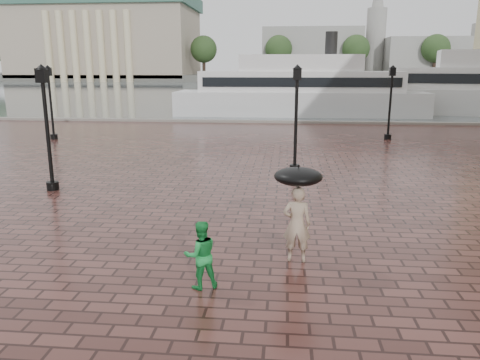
# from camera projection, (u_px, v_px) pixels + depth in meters

# --- Properties ---
(harbour_water) EXTENTS (240.00, 240.00, 0.00)m
(harbour_water) POSITION_uv_depth(u_px,v_px,m) (274.00, 89.00, 96.12)
(harbour_water) COLOR #414B4F
(harbour_water) RESTS_ON ground
(quay_edge) EXTENTS (80.00, 0.60, 0.30)m
(quay_edge) POSITION_uv_depth(u_px,v_px,m) (254.00, 123.00, 38.10)
(quay_edge) COLOR slate
(quay_edge) RESTS_ON ground
(far_shore) EXTENTS (300.00, 60.00, 2.00)m
(far_shore) POSITION_uv_depth(u_px,v_px,m) (279.00, 77.00, 161.64)
(far_shore) COLOR #4C4C47
(far_shore) RESTS_ON ground
(museum) EXTENTS (57.00, 32.50, 26.00)m
(museum) POSITION_uv_depth(u_px,v_px,m) (106.00, 36.00, 148.90)
(museum) COLOR gray
(museum) RESTS_ON ground
(distant_skyline) EXTENTS (102.50, 22.00, 33.00)m
(distant_skyline) POSITION_uv_depth(u_px,v_px,m) (434.00, 50.00, 145.43)
(distant_skyline) COLOR gray
(distant_skyline) RESTS_ON ground
(far_trees) EXTENTS (188.00, 8.00, 13.50)m
(far_trees) POSITION_uv_depth(u_px,v_px,m) (279.00, 49.00, 138.38)
(far_trees) COLOR #2D2119
(far_trees) RESTS_ON ground
(street_lamps) EXTENTS (21.44, 14.44, 4.40)m
(street_lamps) POSITION_uv_depth(u_px,v_px,m) (205.00, 110.00, 23.67)
(street_lamps) COLOR black
(street_lamps) RESTS_ON ground
(adult_pedestrian) EXTENTS (0.67, 0.45, 1.81)m
(adult_pedestrian) POSITION_uv_depth(u_px,v_px,m) (297.00, 224.00, 10.83)
(adult_pedestrian) COLOR tan
(adult_pedestrian) RESTS_ON ground
(child_pedestrian) EXTENTS (0.86, 0.78, 1.44)m
(child_pedestrian) POSITION_uv_depth(u_px,v_px,m) (201.00, 255.00, 9.54)
(child_pedestrian) COLOR #1A913E
(child_pedestrian) RESTS_ON ground
(ferry_near) EXTENTS (22.94, 5.68, 7.51)m
(ferry_near) POSITION_uv_depth(u_px,v_px,m) (299.00, 91.00, 43.49)
(ferry_near) COLOR silver
(ferry_near) RESTS_ON ground
(umbrella) EXTENTS (1.10, 1.10, 1.17)m
(umbrella) POSITION_uv_depth(u_px,v_px,m) (298.00, 176.00, 10.57)
(umbrella) COLOR black
(umbrella) RESTS_ON ground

